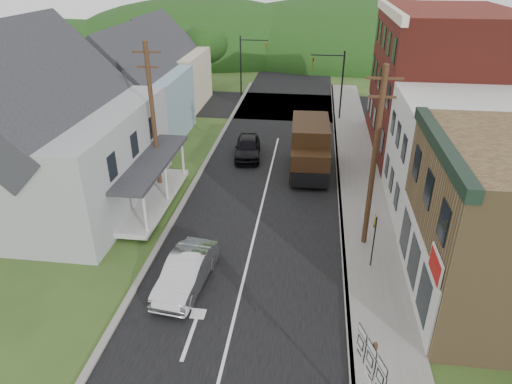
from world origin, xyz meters
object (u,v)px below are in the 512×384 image
(dark_sedan, at_px, (248,147))
(route_sign_cluster, at_px, (370,372))
(warning_sign, at_px, (374,233))
(silver_sedan, at_px, (186,272))
(delivery_van, at_px, (310,148))

(dark_sedan, bearing_deg, route_sign_cluster, -78.26)
(route_sign_cluster, distance_m, warning_sign, 8.26)
(silver_sedan, distance_m, route_sign_cluster, 9.32)
(dark_sedan, bearing_deg, delivery_van, -29.63)
(route_sign_cluster, height_order, warning_sign, route_sign_cluster)
(silver_sedan, xyz_separation_m, dark_sedan, (0.53, 14.85, 0.00))
(silver_sedan, xyz_separation_m, route_sign_cluster, (7.16, -5.79, 1.48))
(dark_sedan, distance_m, route_sign_cluster, 21.72)
(warning_sign, bearing_deg, route_sign_cluster, -79.91)
(dark_sedan, xyz_separation_m, warning_sign, (7.60, -12.44, 1.17))
(delivery_van, bearing_deg, warning_sign, -75.40)
(warning_sign, bearing_deg, dark_sedan, 138.27)
(warning_sign, bearing_deg, silver_sedan, -146.68)
(delivery_van, bearing_deg, route_sign_cluster, -85.42)
(silver_sedan, xyz_separation_m, warning_sign, (8.13, 2.40, 1.17))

